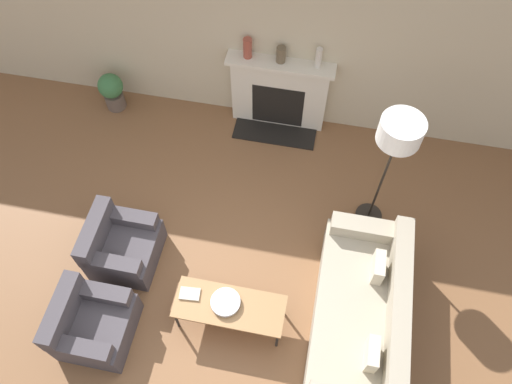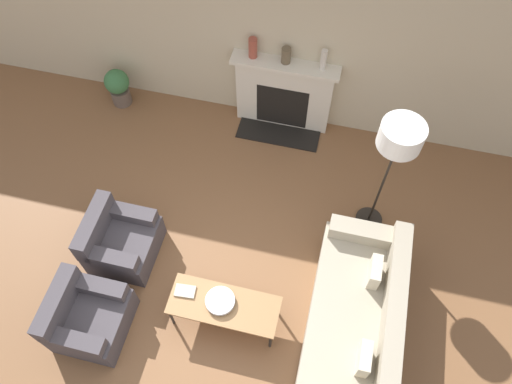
{
  "view_description": "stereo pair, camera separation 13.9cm",
  "coord_description": "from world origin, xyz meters",
  "px_view_note": "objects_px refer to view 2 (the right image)",
  "views": [
    {
      "loc": [
        0.8,
        -1.88,
        5.76
      ],
      "look_at": [
        0.15,
        1.41,
        0.45
      ],
      "focal_mm": 35.0,
      "sensor_mm": 36.0,
      "label": 1
    },
    {
      "loc": [
        0.94,
        -1.85,
        5.76
      ],
      "look_at": [
        0.15,
        1.41,
        0.45
      ],
      "focal_mm": 35.0,
      "sensor_mm": 36.0,
      "label": 2
    }
  ],
  "objects_px": {
    "fireplace": "(284,95)",
    "potted_plant": "(118,86)",
    "coffee_table": "(224,306)",
    "mantel_vase_left": "(253,48)",
    "book": "(185,291)",
    "mantel_vase_center_left": "(286,55)",
    "couch": "(357,319)",
    "bowl": "(220,301)",
    "armchair_far": "(120,241)",
    "floor_lamp": "(399,143)",
    "armchair_near": "(87,317)",
    "mantel_vase_center_right": "(323,60)"
  },
  "relations": [
    {
      "from": "armchair_far",
      "to": "book",
      "type": "xyz_separation_m",
      "value": [
        1.01,
        -0.48,
        0.17
      ]
    },
    {
      "from": "fireplace",
      "to": "bowl",
      "type": "distance_m",
      "value": 3.09
    },
    {
      "from": "fireplace",
      "to": "potted_plant",
      "type": "xyz_separation_m",
      "value": [
        -2.46,
        -0.2,
        -0.23
      ]
    },
    {
      "from": "fireplace",
      "to": "mantel_vase_center_left",
      "type": "relative_size",
      "value": 6.46
    },
    {
      "from": "armchair_near",
      "to": "bowl",
      "type": "height_order",
      "value": "armchair_near"
    },
    {
      "from": "mantel_vase_center_right",
      "to": "book",
      "type": "bearing_deg",
      "value": -107.28
    },
    {
      "from": "book",
      "to": "mantel_vase_center_left",
      "type": "xyz_separation_m",
      "value": [
        0.47,
        3.07,
        0.82
      ]
    },
    {
      "from": "bowl",
      "to": "mantel_vase_center_left",
      "type": "bearing_deg",
      "value": 88.96
    },
    {
      "from": "armchair_near",
      "to": "potted_plant",
      "type": "bearing_deg",
      "value": 16.14
    },
    {
      "from": "mantel_vase_center_right",
      "to": "mantel_vase_left",
      "type": "bearing_deg",
      "value": 180.0
    },
    {
      "from": "armchair_far",
      "to": "coffee_table",
      "type": "relative_size",
      "value": 0.65
    },
    {
      "from": "fireplace",
      "to": "armchair_far",
      "type": "bearing_deg",
      "value": -120.08
    },
    {
      "from": "floor_lamp",
      "to": "bowl",
      "type": "bearing_deg",
      "value": -132.01
    },
    {
      "from": "book",
      "to": "mantel_vase_left",
      "type": "distance_m",
      "value": 3.19
    },
    {
      "from": "couch",
      "to": "floor_lamp",
      "type": "distance_m",
      "value": 2.01
    },
    {
      "from": "fireplace",
      "to": "potted_plant",
      "type": "relative_size",
      "value": 2.38
    },
    {
      "from": "couch",
      "to": "mantel_vase_center_right",
      "type": "xyz_separation_m",
      "value": [
        -0.97,
        2.89,
        1.01
      ]
    },
    {
      "from": "armchair_far",
      "to": "bowl",
      "type": "distance_m",
      "value": 1.53
    },
    {
      "from": "armchair_near",
      "to": "mantel_vase_center_right",
      "type": "distance_m",
      "value": 4.2
    },
    {
      "from": "armchair_near",
      "to": "mantel_vase_left",
      "type": "relative_size",
      "value": 2.78
    },
    {
      "from": "floor_lamp",
      "to": "potted_plant",
      "type": "height_order",
      "value": "floor_lamp"
    },
    {
      "from": "mantel_vase_left",
      "to": "potted_plant",
      "type": "distance_m",
      "value": 2.25
    },
    {
      "from": "mantel_vase_center_right",
      "to": "bowl",
      "type": "bearing_deg",
      "value": -99.89
    },
    {
      "from": "mantel_vase_center_left",
      "to": "couch",
      "type": "bearing_deg",
      "value": -63.2
    },
    {
      "from": "mantel_vase_center_right",
      "to": "potted_plant",
      "type": "bearing_deg",
      "value": -175.88
    },
    {
      "from": "book",
      "to": "mantel_vase_left",
      "type": "height_order",
      "value": "mantel_vase_left"
    },
    {
      "from": "bowl",
      "to": "book",
      "type": "height_order",
      "value": "bowl"
    },
    {
      "from": "coffee_table",
      "to": "mantel_vase_left",
      "type": "height_order",
      "value": "mantel_vase_left"
    },
    {
      "from": "potted_plant",
      "to": "fireplace",
      "type": "bearing_deg",
      "value": 4.59
    },
    {
      "from": "armchair_near",
      "to": "coffee_table",
      "type": "height_order",
      "value": "armchair_near"
    },
    {
      "from": "couch",
      "to": "mantel_vase_center_left",
      "type": "xyz_separation_m",
      "value": [
        -1.46,
        2.89,
        0.98
      ]
    },
    {
      "from": "book",
      "to": "potted_plant",
      "type": "distance_m",
      "value": 3.49
    },
    {
      "from": "armchair_near",
      "to": "bowl",
      "type": "xyz_separation_m",
      "value": [
        1.43,
        0.47,
        0.2
      ]
    },
    {
      "from": "fireplace",
      "to": "mantel_vase_center_right",
      "type": "relative_size",
      "value": 4.96
    },
    {
      "from": "fireplace",
      "to": "armchair_near",
      "type": "relative_size",
      "value": 1.81
    },
    {
      "from": "armchair_far",
      "to": "mantel_vase_center_left",
      "type": "relative_size",
      "value": 3.56
    },
    {
      "from": "armchair_near",
      "to": "floor_lamp",
      "type": "height_order",
      "value": "floor_lamp"
    },
    {
      "from": "armchair_far",
      "to": "mantel_vase_center_left",
      "type": "xyz_separation_m",
      "value": [
        1.49,
        2.59,
        0.99
      ]
    },
    {
      "from": "fireplace",
      "to": "coffee_table",
      "type": "height_order",
      "value": "fireplace"
    },
    {
      "from": "coffee_table",
      "to": "potted_plant",
      "type": "relative_size",
      "value": 2.02
    },
    {
      "from": "book",
      "to": "mantel_vase_left",
      "type": "xyz_separation_m",
      "value": [
        0.03,
        3.07,
        0.85
      ]
    },
    {
      "from": "coffee_table",
      "to": "fireplace",
      "type": "bearing_deg",
      "value": 89.72
    },
    {
      "from": "mantel_vase_center_right",
      "to": "potted_plant",
      "type": "height_order",
      "value": "mantel_vase_center_right"
    },
    {
      "from": "mantel_vase_left",
      "to": "floor_lamp",
      "type": "bearing_deg",
      "value": -36.31
    },
    {
      "from": "armchair_near",
      "to": "coffee_table",
      "type": "xyz_separation_m",
      "value": [
        1.48,
        0.45,
        0.12
      ]
    },
    {
      "from": "mantel_vase_center_right",
      "to": "mantel_vase_center_left",
      "type": "bearing_deg",
      "value": 180.0
    },
    {
      "from": "coffee_table",
      "to": "mantel_vase_center_left",
      "type": "distance_m",
      "value": 3.24
    },
    {
      "from": "floor_lamp",
      "to": "armchair_near",
      "type": "bearing_deg",
      "value": -143.79
    },
    {
      "from": "fireplace",
      "to": "mantel_vase_center_right",
      "type": "distance_m",
      "value": 0.88
    },
    {
      "from": "couch",
      "to": "floor_lamp",
      "type": "xyz_separation_m",
      "value": [
        0.01,
        1.48,
        1.35
      ]
    }
  ]
}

